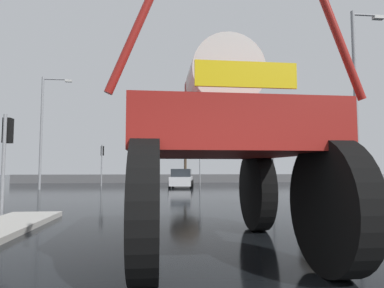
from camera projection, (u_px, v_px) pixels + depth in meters
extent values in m
plane|color=black|center=(171.00, 194.00, 19.65)|extent=(120.00, 120.00, 0.00)
cylinder|color=black|center=(150.00, 191.00, 8.05)|extent=(0.42, 2.04, 2.03)
cylinder|color=black|center=(256.00, 190.00, 8.36)|extent=(0.42, 2.04, 2.03)
cylinder|color=black|center=(145.00, 208.00, 4.52)|extent=(0.42, 2.04, 2.03)
cylinder|color=black|center=(330.00, 206.00, 4.82)|extent=(0.42, 2.04, 2.03)
cube|color=maroon|center=(217.00, 137.00, 6.53)|extent=(3.30, 4.32, 0.79)
cube|color=maroon|center=(213.00, 99.00, 7.03)|extent=(1.14, 1.30, 0.94)
cylinder|color=silver|center=(223.00, 78.00, 5.98)|extent=(1.30, 1.16, 1.28)
cylinder|color=maroon|center=(140.00, 20.00, 4.57)|extent=(0.97, 0.14, 2.17)
cylinder|color=maroon|center=(335.00, 29.00, 4.89)|extent=(0.91, 0.13, 2.19)
cube|color=yellow|center=(246.00, 75.00, 4.43)|extent=(1.43, 0.06, 0.36)
cube|color=silver|center=(182.00, 181.00, 26.83)|extent=(2.22, 4.29, 0.70)
cube|color=#23282D|center=(181.00, 173.00, 26.73)|extent=(1.82, 2.29, 0.64)
cylinder|color=black|center=(173.00, 183.00, 28.19)|extent=(0.26, 0.62, 0.60)
cylinder|color=black|center=(192.00, 183.00, 28.12)|extent=(0.26, 0.62, 0.60)
cylinder|color=black|center=(170.00, 184.00, 25.49)|extent=(0.26, 0.62, 0.60)
cylinder|color=black|center=(191.00, 184.00, 25.43)|extent=(0.26, 0.62, 0.60)
cylinder|color=gray|center=(3.00, 165.00, 10.55)|extent=(0.11, 0.11, 3.36)
cube|color=black|center=(8.00, 131.00, 10.85)|extent=(0.24, 0.32, 0.84)
sphere|color=red|center=(11.00, 123.00, 11.06)|extent=(0.17, 0.17, 0.17)
sphere|color=#3C2403|center=(11.00, 131.00, 11.04)|extent=(0.17, 0.17, 0.17)
sphere|color=black|center=(10.00, 139.00, 11.02)|extent=(0.17, 0.17, 0.17)
cylinder|color=gray|center=(325.00, 154.00, 11.62)|extent=(0.11, 0.11, 4.19)
cube|color=black|center=(321.00, 112.00, 11.95)|extent=(0.24, 0.32, 0.84)
sphere|color=red|center=(319.00, 105.00, 12.16)|extent=(0.17, 0.17, 0.17)
sphere|color=#3C2403|center=(319.00, 112.00, 12.14)|extent=(0.17, 0.17, 0.17)
sphere|color=black|center=(319.00, 120.00, 12.12)|extent=(0.17, 0.17, 0.17)
cylinder|color=gray|center=(200.00, 163.00, 29.43)|extent=(0.11, 0.11, 4.05)
cube|color=black|center=(200.00, 147.00, 29.76)|extent=(0.24, 0.32, 0.84)
sphere|color=red|center=(199.00, 144.00, 29.97)|extent=(0.17, 0.17, 0.17)
sphere|color=#3C2403|center=(199.00, 147.00, 29.95)|extent=(0.17, 0.17, 0.17)
sphere|color=black|center=(199.00, 150.00, 29.92)|extent=(0.17, 0.17, 0.17)
cylinder|color=gray|center=(102.00, 165.00, 28.59)|extent=(0.11, 0.11, 3.64)
cube|color=black|center=(102.00, 151.00, 28.90)|extent=(0.24, 0.32, 0.84)
sphere|color=red|center=(103.00, 148.00, 29.11)|extent=(0.17, 0.17, 0.17)
sphere|color=#3C2403|center=(103.00, 151.00, 29.09)|extent=(0.17, 0.17, 0.17)
sphere|color=black|center=(103.00, 154.00, 29.07)|extent=(0.17, 0.17, 0.17)
cylinder|color=gray|center=(356.00, 105.00, 14.85)|extent=(0.18, 0.18, 8.93)
cylinder|color=gray|center=(365.00, 15.00, 15.24)|extent=(1.28, 0.10, 0.10)
cube|color=silver|center=(378.00, 18.00, 15.29)|extent=(0.50, 0.24, 0.16)
cylinder|color=gray|center=(41.00, 133.00, 24.14)|extent=(0.18, 0.18, 8.45)
cylinder|color=gray|center=(56.00, 79.00, 24.53)|extent=(1.88, 0.10, 0.10)
cube|color=silver|center=(69.00, 81.00, 24.61)|extent=(0.50, 0.24, 0.16)
cylinder|color=gray|center=(273.00, 144.00, 28.24)|extent=(0.18, 0.18, 7.42)
cylinder|color=gray|center=(283.00, 104.00, 28.59)|extent=(1.92, 0.10, 0.10)
cube|color=silver|center=(293.00, 105.00, 28.68)|extent=(0.50, 0.24, 0.16)
cylinder|color=#473828|center=(320.00, 166.00, 22.40)|extent=(0.27, 0.27, 3.44)
ellipsoid|color=brown|center=(319.00, 126.00, 22.61)|extent=(3.17, 3.17, 2.70)
cylinder|color=#473828|center=(185.00, 163.00, 38.71)|extent=(0.32, 0.32, 4.34)
ellipsoid|color=brown|center=(185.00, 134.00, 38.96)|extent=(3.68, 3.68, 3.13)
cube|color=#59595B|center=(167.00, 179.00, 35.21)|extent=(32.54, 0.24, 0.90)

